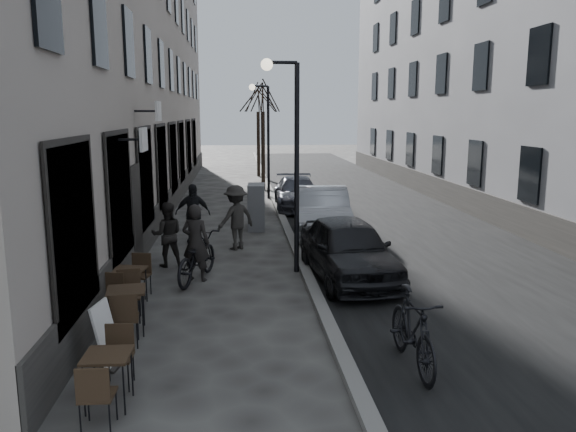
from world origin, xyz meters
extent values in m
plane|color=#353230|center=(0.00, 0.00, 0.00)|extent=(120.00, 120.00, 0.00)
cube|color=black|center=(3.85, 16.00, 0.00)|extent=(7.30, 60.00, 0.00)
cube|color=slate|center=(0.20, 16.00, 0.06)|extent=(0.25, 60.00, 0.12)
cube|color=#9E9385|center=(-6.00, 16.50, 8.00)|extent=(4.00, 35.00, 16.00)
cube|color=slate|center=(9.50, 16.50, 8.00)|extent=(4.00, 35.00, 16.00)
cylinder|color=black|center=(0.00, 6.00, 2.50)|extent=(0.12, 0.12, 5.00)
cylinder|color=black|center=(-0.35, 6.00, 5.00)|extent=(0.70, 0.08, 0.08)
sphere|color=#FFF2CC|center=(-0.70, 6.00, 4.95)|extent=(0.28, 0.28, 0.28)
cylinder|color=black|center=(0.00, 18.00, 2.50)|extent=(0.12, 0.12, 5.00)
cylinder|color=black|center=(-0.35, 18.00, 5.00)|extent=(0.70, 0.08, 0.08)
sphere|color=#FFF2CC|center=(-0.70, 18.00, 4.95)|extent=(0.28, 0.28, 0.28)
cylinder|color=black|center=(-0.10, 21.00, 1.95)|extent=(0.20, 0.20, 3.90)
cylinder|color=black|center=(-0.10, 27.00, 1.95)|extent=(0.20, 0.20, 3.90)
cube|color=black|center=(-3.17, -0.17, 0.72)|extent=(0.62, 0.62, 0.04)
cylinder|color=black|center=(-3.43, -0.42, 0.35)|extent=(0.02, 0.02, 0.70)
cylinder|color=black|center=(-2.92, -0.43, 0.35)|extent=(0.02, 0.02, 0.70)
cylinder|color=black|center=(-3.42, 0.09, 0.35)|extent=(0.02, 0.02, 0.70)
cylinder|color=black|center=(-2.91, 0.07, 0.35)|extent=(0.02, 0.02, 0.70)
cube|color=black|center=(-3.41, 2.41, 0.78)|extent=(0.74, 0.74, 0.04)
cylinder|color=black|center=(-3.64, 2.10, 0.38)|extent=(0.03, 0.03, 0.76)
cylinder|color=black|center=(-3.10, 2.17, 0.38)|extent=(0.03, 0.03, 0.76)
cylinder|color=black|center=(-3.72, 2.65, 0.38)|extent=(0.03, 0.03, 0.76)
cylinder|color=black|center=(-3.17, 2.72, 0.38)|extent=(0.03, 0.03, 0.76)
cube|color=black|center=(-3.64, 3.86, 0.75)|extent=(0.73, 0.73, 0.04)
cylinder|color=black|center=(-3.95, 3.65, 0.36)|extent=(0.02, 0.02, 0.72)
cylinder|color=black|center=(-3.43, 3.55, 0.36)|extent=(0.02, 0.02, 0.72)
cylinder|color=black|center=(-3.84, 4.16, 0.36)|extent=(0.02, 0.02, 0.72)
cylinder|color=black|center=(-3.33, 4.06, 0.36)|extent=(0.02, 0.02, 0.72)
cube|color=black|center=(-3.40, 1.08, 0.02)|extent=(0.39, 0.63, 0.04)
cube|color=white|center=(-3.48, 1.08, 0.52)|extent=(0.35, 0.62, 0.98)
cube|color=slate|center=(-0.80, 11.17, 0.76)|extent=(0.61, 1.05, 1.52)
imported|color=black|center=(-2.40, 5.48, 0.55)|extent=(1.36, 2.23, 1.11)
imported|color=black|center=(-2.40, 5.48, 0.91)|extent=(0.76, 0.62, 1.81)
imported|color=black|center=(-3.21, 6.81, 0.82)|extent=(0.86, 0.71, 1.64)
imported|color=#2D2B27|center=(-1.48, 8.46, 0.92)|extent=(1.37, 1.25, 1.84)
imported|color=black|center=(-2.77, 9.43, 0.89)|extent=(1.06, 0.48, 1.78)
imported|color=black|center=(1.14, 5.29, 0.73)|extent=(2.07, 4.39, 1.45)
imported|color=#9C9EA4|center=(1.28, 10.20, 0.75)|extent=(1.99, 4.68, 1.50)
imported|color=#3B3C46|center=(1.00, 15.15, 0.63)|extent=(1.89, 4.40, 1.26)
imported|color=black|center=(1.20, 0.57, 0.61)|extent=(0.61, 2.03, 1.22)
camera|label=1|loc=(-1.42, -7.29, 3.88)|focal=35.00mm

